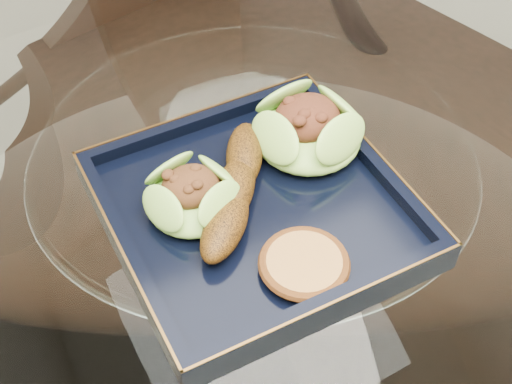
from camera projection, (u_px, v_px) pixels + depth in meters
name	position (u px, v px, depth m)	size (l,w,h in m)	color
dining_table	(254.00, 285.00, 0.84)	(1.13, 1.13, 0.77)	white
dining_chair	(243.00, 111.00, 1.20)	(0.47, 0.47, 0.89)	black
navy_plate	(256.00, 213.00, 0.68)	(0.27, 0.27, 0.02)	black
lettuce_wrap_left	(193.00, 198.00, 0.66)	(0.09, 0.09, 0.03)	#6AAC32
lettuce_wrap_right	(308.00, 131.00, 0.72)	(0.11, 0.11, 0.04)	#73A931
roasted_plantain	(235.00, 189.00, 0.67)	(0.17, 0.04, 0.03)	#583309
crumb_patty	(304.00, 265.00, 0.62)	(0.07, 0.07, 0.01)	#AC7439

